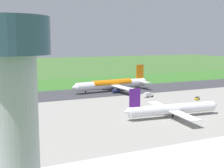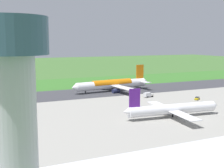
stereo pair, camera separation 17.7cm
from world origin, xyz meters
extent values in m
plane|color=#3D662D|center=(0.00, 0.00, 0.00)|extent=(800.00, 800.00, 0.00)
cube|color=#38383D|center=(0.00, 0.00, 0.03)|extent=(600.00, 34.21, 0.06)
cube|color=gray|center=(0.00, 65.06, 0.03)|extent=(440.00, 110.00, 0.05)
cube|color=#346B27|center=(0.00, -33.74, 0.02)|extent=(600.00, 80.00, 0.04)
cylinder|color=white|center=(-6.71, 0.00, 4.20)|extent=(48.27, 9.58, 5.20)
cone|color=white|center=(18.68, 2.34, 4.20)|extent=(3.44, 5.19, 4.94)
cone|color=white|center=(-31.81, -2.31, 4.80)|extent=(3.89, 4.72, 4.42)
cube|color=orange|center=(-27.74, -1.94, 11.30)|extent=(5.62, 1.01, 9.00)
cube|color=white|center=(-28.25, 3.54, 5.00)|extent=(4.81, 9.33, 0.36)
cube|color=white|center=(-27.24, -7.41, 5.00)|extent=(4.81, 9.33, 0.36)
cube|color=white|center=(-8.72, 10.86, 3.80)|extent=(7.99, 22.46, 0.35)
cube|color=white|center=(-6.70, -11.05, 3.80)|extent=(7.99, 22.46, 0.35)
cylinder|color=#23284C|center=(-5.91, 7.61, 1.32)|extent=(4.74, 3.20, 2.80)
cylinder|color=#23284C|center=(-4.53, -7.33, 1.32)|extent=(4.74, 3.20, 2.80)
cylinder|color=black|center=(11.45, 1.67, 1.71)|extent=(0.70, 0.70, 3.42)
cylinder|color=black|center=(-10.07, 3.71, 1.71)|extent=(0.70, 0.70, 3.42)
cylinder|color=black|center=(-9.33, -4.26, 1.71)|extent=(0.70, 0.70, 3.42)
cylinder|color=orange|center=(-6.71, 0.00, 4.72)|extent=(26.77, 7.62, 5.23)
cylinder|color=white|center=(-2.89, 69.20, 3.41)|extent=(39.16, 7.90, 4.22)
cone|color=white|center=(-23.48, 71.17, 3.41)|extent=(2.80, 4.22, 4.01)
cone|color=white|center=(17.46, 67.26, 3.89)|extent=(3.17, 3.84, 3.59)
cube|color=#591E8C|center=(14.17, 67.57, 9.17)|extent=(4.56, 0.84, 7.30)
cube|color=white|center=(-2.93, 60.24, 3.08)|extent=(6.54, 18.23, 0.28)
cube|color=white|center=(-1.23, 78.01, 3.08)|extent=(6.54, 18.23, 0.28)
cylinder|color=black|center=(-2.89, 69.20, 0.65)|extent=(0.65, 0.65, 1.30)
cylinder|color=#B2B2B7|center=(66.02, 137.43, 20.72)|extent=(4.40, 4.40, 18.00)
cylinder|color=#38566B|center=(66.02, 137.43, 31.52)|extent=(7.20, 7.20, 3.60)
cube|color=gold|center=(51.14, 19.88, 1.10)|extent=(2.32, 2.32, 1.30)
cube|color=silver|center=(50.98, 22.68, 1.55)|extent=(2.51, 3.92, 2.20)
cylinder|color=black|center=(52.13, 19.94, 0.45)|extent=(0.35, 0.92, 0.90)
cylinder|color=black|center=(50.14, 19.82, 0.45)|extent=(0.35, 0.92, 0.90)
cylinder|color=black|center=(51.94, 23.33, 0.45)|extent=(0.35, 0.92, 0.90)
cylinder|color=black|center=(49.95, 23.22, 0.45)|extent=(0.35, 0.92, 0.90)
cube|color=gold|center=(-36.58, 44.44, 0.70)|extent=(4.50, 3.81, 0.75)
cube|color=#2D333D|center=(-36.75, 44.33, 1.35)|extent=(2.77, 2.63, 0.55)
cylinder|color=black|center=(-35.88, 45.91, 0.32)|extent=(0.66, 0.54, 0.64)
cylinder|color=black|center=(-34.94, 44.49, 0.32)|extent=(0.66, 0.54, 0.64)
cylinder|color=black|center=(-38.22, 44.38, 0.32)|extent=(0.66, 0.54, 0.64)
cylinder|color=black|center=(-37.28, 42.96, 0.32)|extent=(0.66, 0.54, 0.64)
cube|color=silver|center=(-18.64, 26.94, 1.10)|extent=(2.57, 2.57, 1.30)
cube|color=silver|center=(-15.89, 27.46, 1.55)|extent=(4.16, 2.96, 2.20)
cylinder|color=black|center=(-18.46, 25.96, 0.45)|extent=(0.94, 0.46, 0.90)
cylinder|color=black|center=(-18.83, 27.92, 0.45)|extent=(0.94, 0.46, 0.90)
cylinder|color=black|center=(-15.12, 26.59, 0.45)|extent=(0.94, 0.46, 0.90)
cylinder|color=black|center=(-15.49, 28.56, 0.45)|extent=(0.94, 0.46, 0.90)
cylinder|color=slate|center=(-20.98, -37.06, 0.90)|extent=(0.10, 0.10, 1.79)
cube|color=red|center=(-20.98, -37.08, 2.09)|extent=(0.60, 0.04, 0.60)
cone|color=orange|center=(-13.71, -37.04, 0.28)|extent=(0.40, 0.40, 0.55)
camera|label=1|loc=(69.06, 167.08, 30.98)|focal=47.47mm
camera|label=2|loc=(68.90, 167.15, 30.98)|focal=47.47mm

